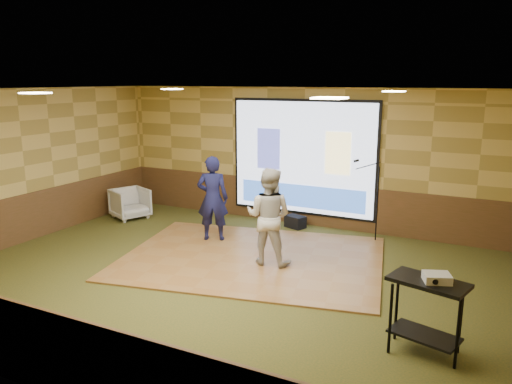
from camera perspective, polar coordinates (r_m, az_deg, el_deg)
The scene contains 18 objects.
ground at distance 8.28m, azimuth -3.69°, elevation -9.71°, with size 9.00×9.00×0.00m, color #303D1C.
room_shell at distance 7.73m, azimuth -3.91°, elevation 4.79°, with size 9.04×7.04×3.02m.
wainscot_back at distance 11.13m, azimuth 5.30°, elevation -1.26°, with size 9.00×0.04×0.95m, color #4B3619.
wainscot_front at distance 5.66m, azimuth -22.55°, elevation -16.65°, with size 9.00×0.04×0.95m, color #4B3619.
wainscot_left at distance 10.99m, azimuth -24.40°, elevation -2.56°, with size 0.04×7.00×0.95m, color #4B3619.
projector_screen at distance 10.89m, azimuth 5.33°, elevation 3.79°, with size 3.32×0.06×2.52m.
downlight_nw at distance 10.37m, azimuth -9.57°, elevation 11.53°, with size 0.32×0.32×0.02m, color #FFE7BF.
downlight_ne at distance 8.57m, azimuth 15.49°, elevation 11.02°, with size 0.32×0.32×0.02m, color #FFE7BF.
downlight_sw at distance 7.94m, azimuth -23.89°, elevation 10.31°, with size 0.32×0.32×0.02m, color #FFE7BF.
downlight_se at distance 5.37m, azimuth 8.42°, elevation 10.58°, with size 0.32×0.32×0.02m, color #FFE7BF.
dance_floor at distance 9.08m, azimuth -0.43°, elevation -7.52°, with size 4.56×3.47×0.03m, color olive.
player_left at distance 9.85m, azimuth -4.98°, elevation -0.72°, with size 0.61×0.40×1.69m, color #161845.
player_right at distance 8.54m, azimuth 1.45°, elevation -2.80°, with size 0.82×0.64×1.68m, color beige.
av_table at distance 6.23m, azimuth 18.93°, elevation -11.93°, with size 0.87×0.46×0.92m.
projector at distance 6.09m, azimuth 19.98°, elevation -9.20°, with size 0.29×0.24×0.10m, color silver.
mic_stand at distance 10.15m, azimuth 13.30°, elevation -2.83°, with size 0.64×0.26×1.64m.
banquet_chair at distance 11.93m, azimuth -14.19°, elevation -1.27°, with size 0.75×0.77×0.70m, color gray.
duffel_bag at distance 10.92m, azimuth 4.51°, elevation -3.40°, with size 0.42×0.28×0.26m, color black.
Camera 1 is at (3.88, -6.60, 3.16)m, focal length 35.00 mm.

